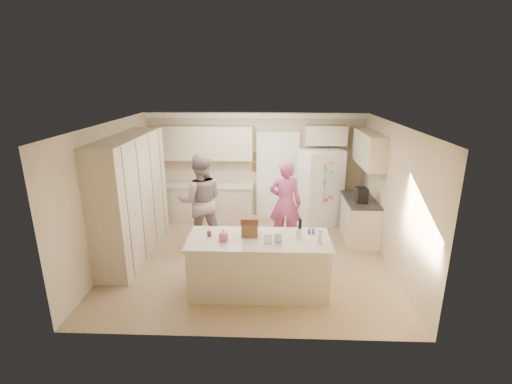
{
  "coord_description": "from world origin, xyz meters",
  "views": [
    {
      "loc": [
        0.36,
        -6.51,
        3.38
      ],
      "look_at": [
        0.1,
        0.35,
        1.25
      ],
      "focal_mm": 26.0,
      "sensor_mm": 36.0,
      "label": 1
    }
  ],
  "objects_px": {
    "island_base": "(259,266)",
    "utensil_crock": "(300,233)",
    "teen_boy": "(201,201)",
    "teen_girl": "(285,204)",
    "refrigerator": "(320,188)",
    "coffee_maker": "(361,195)",
    "tissue_box": "(224,236)",
    "dollhouse_body": "(250,229)"
  },
  "relations": [
    {
      "from": "utensil_crock",
      "to": "dollhouse_body",
      "type": "distance_m",
      "value": 0.8
    },
    {
      "from": "teen_girl",
      "to": "coffee_maker",
      "type": "bearing_deg",
      "value": -168.47
    },
    {
      "from": "refrigerator",
      "to": "dollhouse_body",
      "type": "bearing_deg",
      "value": -138.09
    },
    {
      "from": "teen_boy",
      "to": "teen_girl",
      "type": "height_order",
      "value": "teen_boy"
    },
    {
      "from": "tissue_box",
      "to": "refrigerator",
      "type": "bearing_deg",
      "value": 58.49
    },
    {
      "from": "island_base",
      "to": "dollhouse_body",
      "type": "relative_size",
      "value": 8.46
    },
    {
      "from": "dollhouse_body",
      "to": "teen_boy",
      "type": "distance_m",
      "value": 1.93
    },
    {
      "from": "island_base",
      "to": "refrigerator",
      "type": "bearing_deg",
      "value": 65.8
    },
    {
      "from": "utensil_crock",
      "to": "teen_boy",
      "type": "xyz_separation_m",
      "value": [
        -1.89,
        1.64,
        -0.03
      ]
    },
    {
      "from": "refrigerator",
      "to": "teen_girl",
      "type": "relative_size",
      "value": 0.99
    },
    {
      "from": "dollhouse_body",
      "to": "utensil_crock",
      "type": "bearing_deg",
      "value": -3.58
    },
    {
      "from": "refrigerator",
      "to": "utensil_crock",
      "type": "bearing_deg",
      "value": -124.03
    },
    {
      "from": "coffee_maker",
      "to": "teen_girl",
      "type": "distance_m",
      "value": 1.58
    },
    {
      "from": "refrigerator",
      "to": "tissue_box",
      "type": "distance_m",
      "value": 3.62
    },
    {
      "from": "coffee_maker",
      "to": "teen_girl",
      "type": "bearing_deg",
      "value": -175.37
    },
    {
      "from": "tissue_box",
      "to": "island_base",
      "type": "bearing_deg",
      "value": 10.3
    },
    {
      "from": "island_base",
      "to": "teen_girl",
      "type": "xyz_separation_m",
      "value": [
        0.49,
        1.77,
        0.47
      ]
    },
    {
      "from": "refrigerator",
      "to": "dollhouse_body",
      "type": "distance_m",
      "value": 3.25
    },
    {
      "from": "refrigerator",
      "to": "coffee_maker",
      "type": "distance_m",
      "value": 1.31
    },
    {
      "from": "island_base",
      "to": "tissue_box",
      "type": "relative_size",
      "value": 15.71
    },
    {
      "from": "island_base",
      "to": "tissue_box",
      "type": "bearing_deg",
      "value": -169.7
    },
    {
      "from": "teen_boy",
      "to": "teen_girl",
      "type": "xyz_separation_m",
      "value": [
        1.72,
        0.08,
        -0.06
      ]
    },
    {
      "from": "utensil_crock",
      "to": "tissue_box",
      "type": "distance_m",
      "value": 1.21
    },
    {
      "from": "refrigerator",
      "to": "coffee_maker",
      "type": "relative_size",
      "value": 6.0
    },
    {
      "from": "island_base",
      "to": "teen_girl",
      "type": "bearing_deg",
      "value": 74.69
    },
    {
      "from": "island_base",
      "to": "utensil_crock",
      "type": "relative_size",
      "value": 14.67
    },
    {
      "from": "coffee_maker",
      "to": "utensil_crock",
      "type": "xyz_separation_m",
      "value": [
        -1.4,
        -1.85,
        -0.07
      ]
    },
    {
      "from": "tissue_box",
      "to": "dollhouse_body",
      "type": "height_order",
      "value": "dollhouse_body"
    },
    {
      "from": "refrigerator",
      "to": "teen_boy",
      "type": "bearing_deg",
      "value": -174.1
    },
    {
      "from": "coffee_maker",
      "to": "utensil_crock",
      "type": "height_order",
      "value": "coffee_maker"
    },
    {
      "from": "utensil_crock",
      "to": "refrigerator",
      "type": "bearing_deg",
      "value": 76.73
    },
    {
      "from": "dollhouse_body",
      "to": "island_base",
      "type": "bearing_deg",
      "value": -33.69
    },
    {
      "from": "dollhouse_body",
      "to": "refrigerator",
      "type": "bearing_deg",
      "value": 62.66
    },
    {
      "from": "teen_girl",
      "to": "refrigerator",
      "type": "bearing_deg",
      "value": -118.32
    },
    {
      "from": "teen_girl",
      "to": "teen_boy",
      "type": "bearing_deg",
      "value": 9.59
    },
    {
      "from": "utensil_crock",
      "to": "teen_girl",
      "type": "relative_size",
      "value": 0.08
    },
    {
      "from": "coffee_maker",
      "to": "teen_boy",
      "type": "xyz_separation_m",
      "value": [
        -3.29,
        -0.21,
        -0.1
      ]
    },
    {
      "from": "refrigerator",
      "to": "teen_girl",
      "type": "bearing_deg",
      "value": -145.98
    },
    {
      "from": "refrigerator",
      "to": "teen_girl",
      "type": "xyz_separation_m",
      "value": [
        -0.86,
        -1.21,
        0.01
      ]
    },
    {
      "from": "coffee_maker",
      "to": "teen_boy",
      "type": "distance_m",
      "value": 3.3
    },
    {
      "from": "refrigerator",
      "to": "island_base",
      "type": "relative_size",
      "value": 0.82
    },
    {
      "from": "coffee_maker",
      "to": "tissue_box",
      "type": "distance_m",
      "value": 3.28
    }
  ]
}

